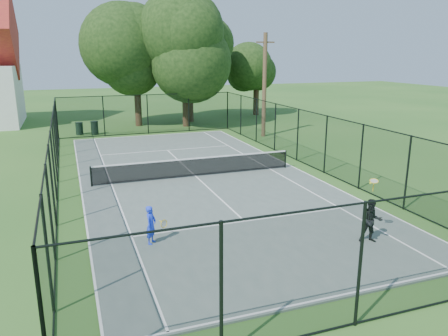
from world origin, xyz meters
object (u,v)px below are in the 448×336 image
object	(u,v)px
tennis_net	(196,166)
trash_bin_left	(79,128)
player_blue	(151,225)
trash_bin_right	(95,128)
utility_pole	(264,85)
player_black	(371,221)

from	to	relation	value
tennis_net	trash_bin_left	bearing A→B (deg)	109.19
player_blue	trash_bin_right	bearing A→B (deg)	90.96
tennis_net	trash_bin_right	world-z (taller)	trash_bin_right
tennis_net	trash_bin_right	xyz separation A→B (m)	(-3.91, 13.97, -0.06)
utility_pole	trash_bin_right	bearing A→B (deg)	157.12
tennis_net	trash_bin_left	xyz separation A→B (m)	(-5.00, 14.37, -0.11)
trash_bin_left	utility_pole	size ratio (longest dim) A/B	0.13
trash_bin_right	tennis_net	bearing A→B (deg)	-74.38
utility_pole	player_black	size ratio (longest dim) A/B	3.67
tennis_net	player_black	xyz separation A→B (m)	(3.17, -9.43, 0.21)
tennis_net	player_blue	bearing A→B (deg)	-116.57
trash_bin_left	trash_bin_right	size ratio (longest dim) A/B	0.91
trash_bin_left	player_blue	size ratio (longest dim) A/B	0.73
utility_pole	player_blue	distance (m)	19.99
player_blue	player_black	world-z (taller)	player_black
trash_bin_right	player_black	size ratio (longest dim) A/B	0.51
trash_bin_left	utility_pole	distance (m)	14.34
tennis_net	utility_pole	world-z (taller)	utility_pole
player_black	player_blue	bearing A→B (deg)	160.95
trash_bin_left	utility_pole	world-z (taller)	utility_pole
tennis_net	utility_pole	xyz separation A→B (m)	(7.87, 9.00, 3.20)
trash_bin_left	player_blue	distance (m)	21.53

